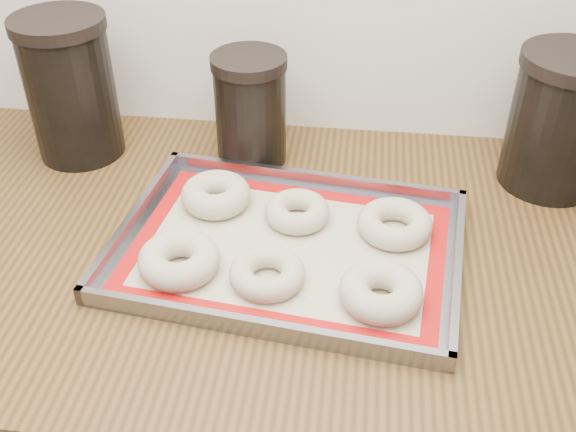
# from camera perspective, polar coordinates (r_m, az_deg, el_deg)

# --- Properties ---
(countertop) EXTENTS (3.06, 0.68, 0.04)m
(countertop) POSITION_cam_1_polar(r_m,az_deg,el_deg) (0.95, 3.77, -3.39)
(countertop) COLOR brown
(countertop) RESTS_ON cabinet
(baking_tray) EXTENTS (0.50, 0.38, 0.03)m
(baking_tray) POSITION_cam_1_polar(r_m,az_deg,el_deg) (0.92, 0.00, -2.65)
(baking_tray) COLOR gray
(baking_tray) RESTS_ON countertop
(baking_mat) EXTENTS (0.45, 0.34, 0.00)m
(baking_mat) POSITION_cam_1_polar(r_m,az_deg,el_deg) (0.92, -0.00, -2.75)
(baking_mat) COLOR #C6B793
(baking_mat) RESTS_ON baking_tray
(bagel_front_left) EXTENTS (0.14, 0.14, 0.04)m
(bagel_front_left) POSITION_cam_1_polar(r_m,az_deg,el_deg) (0.88, -9.21, -3.67)
(bagel_front_left) COLOR beige
(bagel_front_left) RESTS_ON baking_mat
(bagel_front_mid) EXTENTS (0.11, 0.11, 0.03)m
(bagel_front_mid) POSITION_cam_1_polar(r_m,az_deg,el_deg) (0.86, -1.78, -4.85)
(bagel_front_mid) COLOR beige
(bagel_front_mid) RESTS_ON baking_mat
(bagel_front_right) EXTENTS (0.11, 0.11, 0.04)m
(bagel_front_right) POSITION_cam_1_polar(r_m,az_deg,el_deg) (0.83, 7.88, -6.36)
(bagel_front_right) COLOR beige
(bagel_front_right) RESTS_ON baking_mat
(bagel_back_left) EXTENTS (0.12, 0.12, 0.04)m
(bagel_back_left) POSITION_cam_1_polar(r_m,az_deg,el_deg) (0.99, -6.11, 1.81)
(bagel_back_left) COLOR beige
(bagel_back_left) RESTS_ON baking_mat
(bagel_back_mid) EXTENTS (0.11, 0.11, 0.03)m
(bagel_back_mid) POSITION_cam_1_polar(r_m,az_deg,el_deg) (0.96, 0.80, 0.39)
(bagel_back_mid) COLOR beige
(bagel_back_mid) RESTS_ON baking_mat
(bagel_back_right) EXTENTS (0.13, 0.13, 0.03)m
(bagel_back_right) POSITION_cam_1_polar(r_m,az_deg,el_deg) (0.95, 9.02, -0.64)
(bagel_back_right) COLOR beige
(bagel_back_right) RESTS_ON baking_mat
(canister_left) EXTENTS (0.14, 0.14, 0.23)m
(canister_left) POSITION_cam_1_polar(r_m,az_deg,el_deg) (1.13, -17.93, 10.30)
(canister_left) COLOR black
(canister_left) RESTS_ON countertop
(canister_mid) EXTENTS (0.12, 0.12, 0.18)m
(canister_mid) POSITION_cam_1_polar(r_m,az_deg,el_deg) (1.07, -3.20, 9.00)
(canister_mid) COLOR black
(canister_mid) RESTS_ON countertop
(canister_right) EXTENTS (0.16, 0.16, 0.21)m
(canister_right) POSITION_cam_1_polar(r_m,az_deg,el_deg) (1.08, 22.12, 7.48)
(canister_right) COLOR black
(canister_right) RESTS_ON countertop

